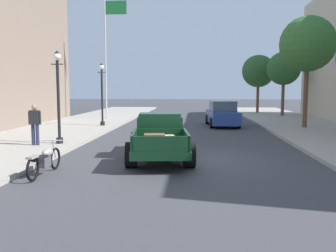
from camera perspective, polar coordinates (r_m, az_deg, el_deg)
name	(u,v)px	position (r m, az deg, el deg)	size (l,w,h in m)	color
ground_plane	(185,159)	(12.47, 2.68, -5.33)	(140.00, 140.00, 0.00)	#3D3D42
hotrod_truck_dark_green	(160,137)	(12.68, -1.32, -1.69)	(2.52, 5.06, 1.58)	black
motorcycle_parked	(45,160)	(10.77, -19.01, -5.08)	(0.62, 2.12, 0.93)	black
car_background_blue	(222,114)	(23.61, 8.63, 1.84)	(2.10, 4.41, 1.65)	#284293
pedestrian_sidewalk_left	(35,122)	(15.51, -20.40, 0.57)	(0.53, 0.22, 1.65)	#232847
street_lamp_near	(58,90)	(15.60, -17.07, 5.50)	(0.50, 0.32, 3.85)	black
street_lamp_far	(102,89)	(22.69, -10.46, 5.73)	(0.50, 0.32, 3.85)	black
flagpole	(108,45)	(28.31, -9.46, 12.65)	(1.74, 0.16, 9.16)	#B2B2B7
street_tree_second	(308,44)	(22.91, 21.30, 12.01)	(3.23, 3.23, 6.49)	brown
street_tree_third	(284,69)	(32.15, 17.91, 8.66)	(2.80, 2.80, 5.38)	brown
street_tree_farthest	(258,71)	(35.64, 14.16, 8.44)	(3.10, 3.10, 5.50)	brown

